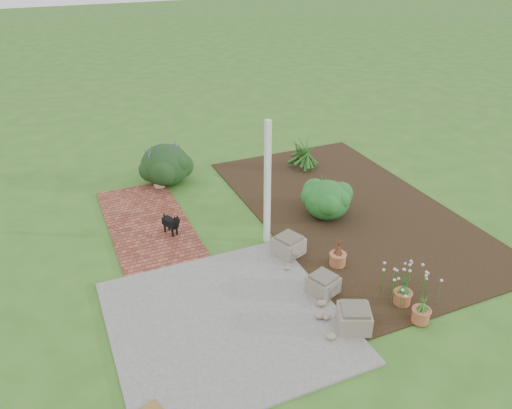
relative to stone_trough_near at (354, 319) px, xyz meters
name	(u,v)px	position (x,y,z in m)	size (l,w,h in m)	color
ground	(255,247)	(-0.48, 2.68, -0.20)	(80.00, 80.00, 0.00)	#33641F
concrete_patio	(226,320)	(-1.73, 0.93, -0.18)	(3.50, 3.50, 0.04)	slate
brick_path	(147,222)	(-2.18, 4.43, -0.18)	(1.60, 3.50, 0.04)	brown
garden_bed	(350,210)	(2.02, 3.18, -0.19)	(4.00, 7.00, 0.03)	black
veranda_post	(267,185)	(-0.18, 2.78, 1.05)	(0.10, 0.10, 2.50)	white
stone_trough_near	(354,319)	(0.00, 0.00, 0.00)	(0.48, 0.48, 0.32)	gray
stone_trough_mid	(323,285)	(0.00, 0.93, -0.02)	(0.44, 0.44, 0.29)	#7A735D
stone_trough_far	(289,246)	(0.00, 2.19, 0.00)	(0.48, 0.48, 0.32)	gray
black_dog	(171,223)	(-1.83, 3.73, 0.10)	(0.29, 0.49, 0.44)	black
cream_ceramic_urn	(159,179)	(-1.53, 5.97, 0.03)	(0.29, 0.29, 0.38)	beige
evergreen_shrub	(327,199)	(1.38, 3.15, 0.24)	(0.96, 0.96, 0.82)	#0F3C16
agapanthus_clump_back	(326,188)	(1.63, 3.63, 0.22)	(0.86, 0.86, 0.78)	#113D13
agapanthus_clump_front	(303,151)	(2.11, 5.57, 0.27)	(1.00, 1.00, 0.89)	#164014
pink_flower_patch	(408,282)	(1.24, 0.29, 0.12)	(0.90, 0.90, 0.58)	#113D0F
terracotta_pot_bronze	(338,259)	(0.66, 1.52, -0.05)	(0.29, 0.29, 0.24)	#B1683C
terracotta_pot_small_left	(402,297)	(1.05, 0.17, -0.06)	(0.27, 0.27, 0.23)	#A95F39
terracotta_pot_small_right	(421,315)	(1.03, -0.30, -0.06)	(0.27, 0.27, 0.23)	#AE5D3B
purple_flowering_bush	(165,164)	(-1.31, 6.16, 0.30)	(1.17, 1.17, 1.00)	black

